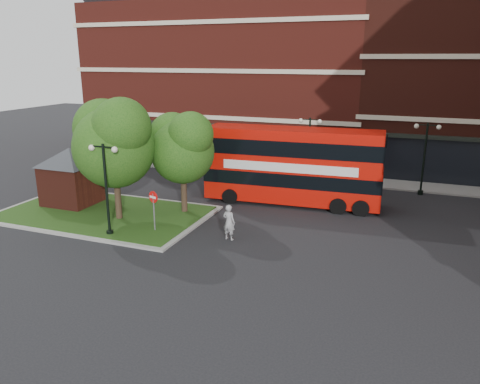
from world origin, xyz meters
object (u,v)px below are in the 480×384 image
at_px(bus, 293,161).
at_px(woman, 229,222).
at_px(car_silver, 233,168).
at_px(car_white, 324,176).

xyz_separation_m(bus, woman, (-1.42, -7.37, -1.87)).
bearing_deg(bus, car_silver, 136.84).
bearing_deg(car_white, woman, 176.28).
height_order(car_silver, car_white, car_silver).
distance_m(woman, car_white, 12.75).
height_order(bus, car_silver, bus).
bearing_deg(bus, car_white, 74.53).
relative_size(woman, car_white, 0.43).
height_order(woman, car_silver, woman).
xyz_separation_m(car_silver, car_white, (7.26, 0.00, -0.03)).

